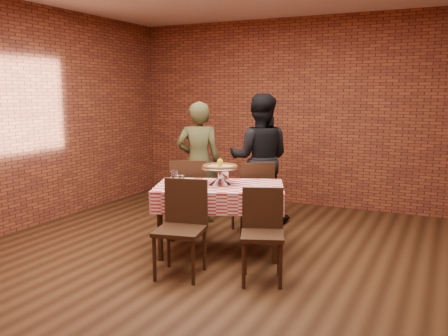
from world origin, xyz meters
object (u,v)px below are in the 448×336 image
(chair_far_right, at_px, (252,197))
(diner_olive, at_px, (199,162))
(water_glass_right, at_px, (174,177))
(pizza_stand, at_px, (220,176))
(table, at_px, (220,219))
(chair_near_left, at_px, (180,230))
(chair_far_left, at_px, (189,195))
(chair_near_right, at_px, (262,237))
(water_glass_left, at_px, (181,181))
(condiment_caddy, at_px, (224,175))
(pizza, at_px, (220,167))
(diner_black, at_px, (260,158))

(chair_far_right, distance_m, diner_olive, 0.95)
(water_glass_right, bearing_deg, pizza_stand, 11.67)
(table, relative_size, diner_olive, 0.83)
(chair_near_left, height_order, chair_far_left, chair_far_left)
(water_glass_right, bearing_deg, table, 7.80)
(chair_near_right, bearing_deg, water_glass_left, 142.89)
(pizza_stand, bearing_deg, diner_olive, 129.49)
(table, xyz_separation_m, diner_olive, (-0.82, 1.02, 0.45))
(condiment_caddy, xyz_separation_m, chair_far_left, (-0.62, 0.25, -0.35))
(pizza, height_order, chair_far_right, pizza)
(condiment_caddy, bearing_deg, water_glass_left, -141.89)
(water_glass_left, distance_m, diner_black, 1.70)
(pizza_stand, relative_size, chair_far_left, 0.45)
(chair_far_left, height_order, diner_black, diner_black)
(condiment_caddy, distance_m, diner_olive, 1.04)
(chair_near_right, bearing_deg, diner_black, 91.11)
(pizza_stand, bearing_deg, chair_near_right, -39.96)
(table, bearing_deg, diner_black, 93.37)
(table, distance_m, water_glass_left, 0.62)
(condiment_caddy, xyz_separation_m, chair_near_left, (0.05, -1.09, -0.36))
(water_glass_right, height_order, condiment_caddy, water_glass_right)
(pizza, xyz_separation_m, diner_olive, (-0.81, 0.98, -0.13))
(pizza_stand, relative_size, condiment_caddy, 3.37)
(water_glass_left, bearing_deg, water_glass_right, 134.49)
(chair_near_right, bearing_deg, pizza_stand, 118.80)
(condiment_caddy, bearing_deg, diner_olive, 105.85)
(pizza, relative_size, diner_olive, 0.23)
(table, xyz_separation_m, chair_near_left, (-0.03, -0.79, 0.09))
(water_glass_left, height_order, chair_near_right, water_glass_left)
(water_glass_right, height_order, chair_far_left, chair_far_left)
(pizza, bearing_deg, diner_black, 92.97)
(table, height_order, water_glass_left, water_glass_left)
(water_glass_left, xyz_separation_m, water_glass_right, (-0.21, 0.22, 0.00))
(water_glass_right, xyz_separation_m, diner_black, (0.45, 1.47, 0.05))
(condiment_caddy, distance_m, chair_far_right, 0.67)
(chair_near_left, relative_size, chair_far_right, 1.00)
(table, distance_m, chair_far_right, 0.85)
(water_glass_right, bearing_deg, diner_black, 72.91)
(table, relative_size, pizza_stand, 3.19)
(chair_near_left, bearing_deg, pizza_stand, 76.39)
(pizza_stand, distance_m, diner_black, 1.36)
(chair_far_left, height_order, diner_olive, diner_olive)
(chair_near_left, distance_m, chair_far_left, 1.50)
(table, height_order, pizza_stand, pizza_stand)
(water_glass_left, xyz_separation_m, chair_near_left, (0.29, -0.50, -0.36))
(diner_olive, bearing_deg, chair_far_left, 77.09)
(pizza, distance_m, chair_near_right, 1.10)
(table, xyz_separation_m, pizza_stand, (-0.01, 0.03, 0.48))
(chair_near_left, bearing_deg, table, 75.50)
(table, relative_size, diner_black, 0.78)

